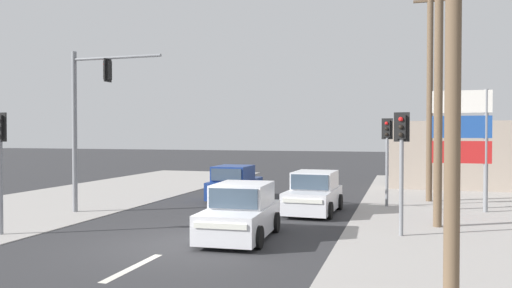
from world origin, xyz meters
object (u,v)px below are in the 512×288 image
pedestal_signal_far_median (387,147)px  hatchback_kerbside_parked (235,184)px  utility_pole_foreground_right (444,14)px  pedestal_signal_right_kerb (401,152)px  shopping_plaza_sign (462,133)px  hatchback_oncoming_mid (314,194)px  traffic_signal_mast (87,110)px  pedestal_signal_left_kerb (0,152)px  utility_pole_midground_right (435,40)px  utility_pole_background_right (430,83)px  hatchback_receding_far (241,213)px

pedestal_signal_far_median → hatchback_kerbside_parked: (-6.56, 0.28, -1.71)m
utility_pole_foreground_right → pedestal_signal_right_kerb: bearing=96.5°
shopping_plaza_sign → hatchback_oncoming_mid: bearing=-160.9°
traffic_signal_mast → pedestal_signal_left_kerb: bearing=-89.6°
traffic_signal_mast → pedestal_signal_right_kerb: size_ratio=1.69×
traffic_signal_mast → pedestal_signal_left_kerb: size_ratio=1.69×
utility_pole_midground_right → pedestal_signal_far_median: 5.58m
traffic_signal_mast → pedestal_signal_far_median: size_ratio=1.69×
utility_pole_foreground_right → hatchback_oncoming_mid: (-3.81, 9.49, -4.25)m
utility_pole_background_right → hatchback_oncoming_mid: size_ratio=2.64×
pedestal_signal_right_kerb → shopping_plaza_sign: 5.82m
pedestal_signal_right_kerb → hatchback_kerbside_parked: size_ratio=0.97×
shopping_plaza_sign → pedestal_signal_right_kerb: bearing=-111.9°
pedestal_signal_far_median → hatchback_receding_far: bearing=-117.3°
pedestal_signal_far_median → hatchback_receding_far: (-3.79, -7.34, -1.71)m
shopping_plaza_sign → hatchback_oncoming_mid: 6.05m
utility_pole_foreground_right → utility_pole_background_right: (0.47, 13.87, 0.16)m
traffic_signal_mast → hatchback_receding_far: traffic_signal_mast is taller
utility_pole_foreground_right → utility_pole_background_right: utility_pole_background_right is taller
pedestal_signal_right_kerb → utility_pole_midground_right: bearing=61.0°
utility_pole_foreground_right → pedestal_signal_right_kerb: utility_pole_foreground_right is taller
utility_pole_background_right → shopping_plaza_sign: utility_pole_background_right is taller
hatchback_receding_far → pedestal_signal_far_median: bearing=62.7°
utility_pole_foreground_right → traffic_signal_mast: (-11.86, 7.06, -1.12)m
hatchback_oncoming_mid → hatchback_receding_far: size_ratio=1.00×
utility_pole_midground_right → traffic_signal_mast: bearing=-177.0°
utility_pole_background_right → pedestal_signal_left_kerb: utility_pole_background_right is taller
traffic_signal_mast → shopping_plaza_sign: traffic_signal_mast is taller
shopping_plaza_sign → hatchback_oncoming_mid: (-5.29, -1.83, -2.28)m
utility_pole_midground_right → shopping_plaza_sign: 4.78m
traffic_signal_mast → hatchback_kerbside_parked: bearing=51.1°
utility_pole_foreground_right → hatchback_receding_far: (-5.03, 4.47, -4.25)m
pedestal_signal_right_kerb → hatchback_oncoming_mid: size_ratio=0.97×
utility_pole_background_right → pedestal_signal_right_kerb: 8.45m
pedestal_signal_right_kerb → hatchback_receding_far: pedestal_signal_right_kerb is taller
shopping_plaza_sign → hatchback_kerbside_parked: bearing=175.3°
pedestal_signal_right_kerb → pedestal_signal_left_kerb: size_ratio=1.00×
utility_pole_foreground_right → utility_pole_midground_right: size_ratio=0.84×
traffic_signal_mast → hatchback_kerbside_parked: traffic_signal_mast is taller
pedestal_signal_right_kerb → hatchback_oncoming_mid: 5.03m
pedestal_signal_right_kerb → shopping_plaza_sign: bearing=68.1°
utility_pole_foreground_right → traffic_signal_mast: utility_pole_foreground_right is taller
utility_pole_background_right → pedestal_signal_far_median: 3.80m
utility_pole_foreground_right → pedestal_signal_far_median: bearing=96.0°
utility_pole_midground_right → pedestal_signal_left_kerb: size_ratio=3.09×
utility_pole_background_right → pedestal_signal_far_median: bearing=-129.6°
hatchback_receding_far → utility_pole_background_right: bearing=59.7°
pedestal_signal_right_kerb → pedestal_signal_left_kerb: 11.57m
utility_pole_foreground_right → utility_pole_background_right: 13.88m
traffic_signal_mast → pedestal_signal_left_kerb: traffic_signal_mast is taller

